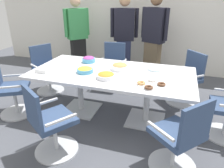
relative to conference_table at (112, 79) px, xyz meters
name	(u,v)px	position (x,y,z in m)	size (l,w,h in m)	color
ground_plane	(112,115)	(0.00, 0.00, -0.63)	(10.00, 10.00, 0.01)	#4C4F56
back_wall	(143,13)	(0.00, 2.40, 0.77)	(8.00, 0.10, 2.80)	white
conference_table	(112,79)	(0.00, 0.00, 0.00)	(2.40, 1.20, 0.75)	silver
office_chair_0	(49,125)	(-0.43, -1.06, -0.22)	(0.75, 0.75, 0.91)	silver
office_chair_1	(180,140)	(1.04, -0.87, -0.22)	(0.76, 0.76, 0.91)	silver
office_chair_3	(186,81)	(1.10, 0.84, -0.22)	(0.76, 0.76, 0.91)	silver
office_chair_4	(113,68)	(-0.33, 1.08, -0.22)	(0.57, 0.57, 0.91)	silver
office_chair_5	(47,71)	(-1.52, 0.50, -0.22)	(0.73, 0.73, 0.91)	silver
office_chair_6	(10,91)	(-1.55, -0.46, -0.22)	(0.74, 0.74, 0.91)	silver
person_standing_0	(78,35)	(-1.38, 1.63, 0.30)	(0.45, 0.52, 1.78)	black
person_standing_1	(124,36)	(-0.29, 1.75, 0.32)	(0.61, 0.31, 1.80)	#232842
person_standing_2	(154,38)	(0.38, 1.65, 0.34)	(0.59, 0.37, 1.84)	brown
snack_bowl_cookies	(120,67)	(0.08, 0.13, 0.18)	(0.26, 0.26, 0.10)	white
snack_bowl_chips_yellow	(85,70)	(-0.37, -0.15, 0.17)	(0.24, 0.24, 0.08)	#4C9EC6
snack_bowl_candy_mix	(89,59)	(-0.52, 0.33, 0.17)	(0.22, 0.22, 0.10)	#4C9EC6
snack_bowl_chips_orange	(106,75)	(0.00, -0.27, 0.17)	(0.26, 0.26, 0.08)	white
donut_platter	(151,84)	(0.63, -0.33, 0.14)	(0.36, 0.36, 0.04)	white
plate_stack	(155,69)	(0.60, 0.28, 0.14)	(0.21, 0.21, 0.03)	white
napkin_pile	(44,70)	(-0.97, -0.31, 0.15)	(0.19, 0.19, 0.06)	white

